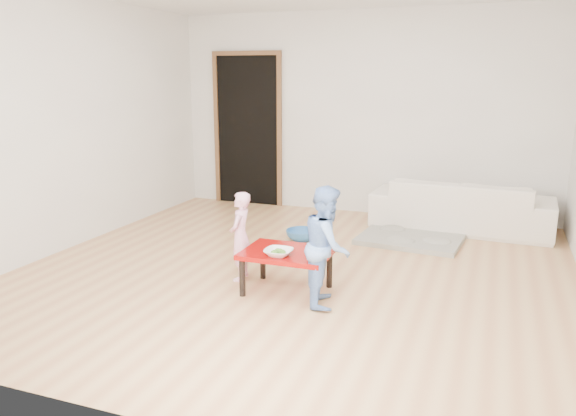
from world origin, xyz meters
The scene contains 13 objects.
floor centered at (0.00, 0.00, 0.00)m, with size 5.00×5.00×0.01m, color tan.
back_wall centered at (0.00, 2.50, 1.30)m, with size 5.00×0.02×2.60m, color silver.
left_wall centered at (-2.50, 0.00, 1.30)m, with size 0.02×5.00×2.60m, color silver.
doorway centered at (-1.60, 2.48, 1.02)m, with size 1.02×0.08×2.11m, color brown, non-canonical shape.
sofa centered at (1.34, 2.05, 0.30)m, with size 2.05×0.80×0.60m, color #F0E2D1.
cushion centered at (1.06, 1.91, 0.45)m, with size 0.42×0.38×0.11m, color #EC591A.
red_table centered at (0.11, -0.52, 0.18)m, with size 0.72×0.54×0.36m, color #910A07, non-canonical shape.
bowl centered at (0.09, -0.66, 0.39)m, with size 0.23×0.23×0.06m, color white.
broccoli centered at (0.09, -0.66, 0.39)m, with size 0.12×0.12×0.06m, color #2D5919, non-canonical shape.
child_pink centered at (-0.38, -0.38, 0.40)m, with size 0.29×0.19×0.80m, color pink.
child_blue centered at (0.49, -0.63, 0.48)m, with size 0.47×0.36×0.96m, color #5D88D8.
basin centered at (-0.28, 0.98, 0.06)m, with size 0.36×0.36×0.11m, color #2A619E.
blanket centered at (0.87, 1.39, 0.03)m, with size 1.08×0.90×0.05m, color #9D9A8B, non-canonical shape.
Camera 1 is at (1.69, -4.70, 1.80)m, focal length 35.00 mm.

